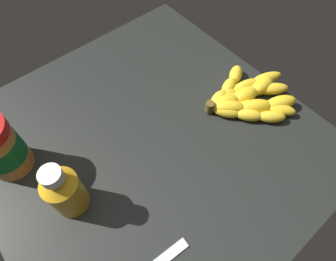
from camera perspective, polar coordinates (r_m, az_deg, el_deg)
ground_plane at (r=65.71cm, az=-3.80°, el=-2.78°), size 72.01×69.76×4.74cm
banana_bunch at (r=70.67cm, az=15.54°, el=6.25°), size 21.03×22.92×3.58cm
honey_bottle at (r=55.11cm, az=-20.25°, el=-11.20°), size 6.73×6.73×13.54cm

